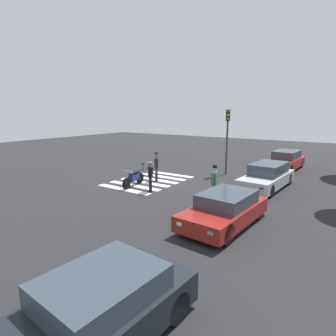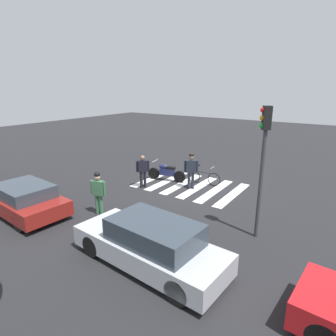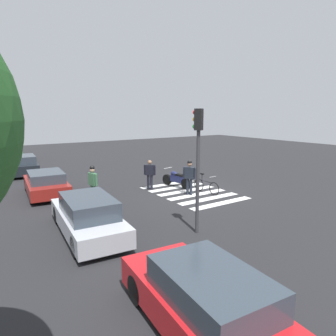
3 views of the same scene
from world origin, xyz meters
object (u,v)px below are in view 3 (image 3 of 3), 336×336
(officer_by_motorcycle, at_px, (150,173))
(car_maroon_wagon, at_px, (46,183))
(leaning_bicycle, at_px, (206,186))
(traffic_light_pole, at_px, (198,151))
(car_red_convertible, at_px, (206,303))
(car_green_compact, at_px, (11,154))
(police_motorcycle, at_px, (176,179))
(officer_on_foot, at_px, (189,175))
(car_silver_sedan, at_px, (88,216))
(car_black_suv, at_px, (22,165))
(pedestrian_bystander, at_px, (93,181))

(officer_by_motorcycle, relative_size, car_maroon_wagon, 0.39)
(leaning_bicycle, distance_m, traffic_light_pole, 5.90)
(leaning_bicycle, height_order, car_red_convertible, car_red_convertible)
(car_green_compact, bearing_deg, traffic_light_pole, -170.62)
(police_motorcycle, relative_size, traffic_light_pole, 0.49)
(police_motorcycle, height_order, officer_on_foot, officer_on_foot)
(officer_on_foot, distance_m, car_silver_sedan, 6.34)
(car_maroon_wagon, bearing_deg, car_silver_sedan, -179.22)
(officer_by_motorcycle, relative_size, car_silver_sedan, 0.35)
(car_silver_sedan, xyz_separation_m, car_black_suv, (12.44, 0.30, -0.02))
(car_green_compact, height_order, traffic_light_pole, traffic_light_pole)
(car_black_suv, relative_size, car_green_compact, 0.93)
(officer_on_foot, bearing_deg, police_motorcycle, -12.57)
(leaning_bicycle, height_order, traffic_light_pole, traffic_light_pole)
(car_silver_sedan, distance_m, traffic_light_pole, 4.33)
(car_red_convertible, bearing_deg, car_maroon_wagon, 1.55)
(officer_by_motorcycle, height_order, car_silver_sedan, officer_by_motorcycle)
(leaning_bicycle, xyz_separation_m, car_maroon_wagon, (4.20, 7.01, 0.23))
(officer_by_motorcycle, height_order, car_maroon_wagon, officer_by_motorcycle)
(police_motorcycle, xyz_separation_m, car_red_convertible, (-9.63, 6.10, 0.20))
(police_motorcycle, xyz_separation_m, officer_by_motorcycle, (0.38, 1.49, 0.46))
(police_motorcycle, bearing_deg, officer_on_foot, 167.43)
(car_red_convertible, relative_size, car_maroon_wagon, 1.06)
(car_maroon_wagon, relative_size, car_green_compact, 0.94)
(car_red_convertible, height_order, car_silver_sedan, car_silver_sedan)
(leaning_bicycle, distance_m, car_red_convertible, 10.25)
(leaning_bicycle, distance_m, pedestrian_bystander, 5.74)
(officer_by_motorcycle, xyz_separation_m, pedestrian_bystander, (-0.53, 3.37, 0.08))
(police_motorcycle, distance_m, officer_by_motorcycle, 1.60)
(police_motorcycle, height_order, car_green_compact, car_green_compact)
(car_red_convertible, distance_m, car_black_suv, 18.32)
(police_motorcycle, relative_size, car_black_suv, 0.51)
(pedestrian_bystander, height_order, car_maroon_wagon, pedestrian_bystander)
(officer_by_motorcycle, xyz_separation_m, car_red_convertible, (-10.01, 4.61, -0.26))
(pedestrian_bystander, bearing_deg, officer_by_motorcycle, -81.01)
(car_black_suv, distance_m, traffic_light_pole, 14.96)
(police_motorcycle, distance_m, officer_on_foot, 1.82)
(car_maroon_wagon, distance_m, car_black_suv, 6.35)
(car_black_suv, xyz_separation_m, traffic_light_pole, (-14.38, -3.48, 2.23))
(officer_by_motorcycle, xyz_separation_m, car_black_suv, (8.29, 5.15, -0.28))
(pedestrian_bystander, bearing_deg, car_red_convertible, 172.52)
(leaning_bicycle, relative_size, car_maroon_wagon, 0.43)
(leaning_bicycle, height_order, car_green_compact, car_green_compact)
(car_silver_sedan, bearing_deg, car_maroon_wagon, 0.78)
(leaning_bicycle, xyz_separation_m, officer_on_foot, (0.20, 0.96, 0.68))
(officer_by_motorcycle, distance_m, car_red_convertible, 11.03)
(leaning_bicycle, distance_m, officer_by_motorcycle, 3.11)
(officer_by_motorcycle, distance_m, car_silver_sedan, 6.39)
(police_motorcycle, height_order, car_silver_sedan, car_silver_sedan)
(car_silver_sedan, xyz_separation_m, car_maroon_wagon, (6.10, 0.08, -0.05))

